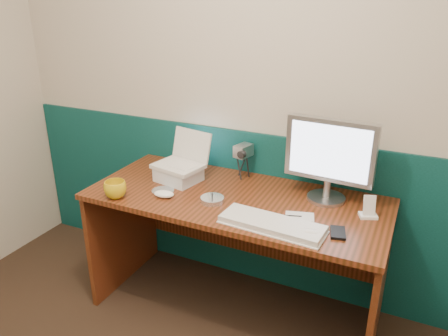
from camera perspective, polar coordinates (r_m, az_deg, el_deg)
The scene contains 18 objects.
back_wall at distance 2.50m, azimuth 5.79°, elevation 9.95°, with size 3.50×0.04×2.50m, color #B9AE9C.
wainscot at distance 2.74m, azimuth 5.10°, elevation -5.60°, with size 3.48×0.02×1.00m, color #07302E.
desk at distance 2.53m, azimuth 1.48°, elevation -11.42°, with size 1.60×0.70×0.75m, color #3A1D0A.
laptop_riser at distance 2.53m, azimuth -5.97°, elevation -0.82°, with size 0.23×0.19×0.08m, color silver.
laptop at distance 2.48m, azimuth -6.10°, elevation 2.37°, with size 0.26×0.20×0.22m, color silver, non-canonical shape.
monitor at distance 2.28m, azimuth 13.64°, elevation 1.11°, with size 0.45×0.13×0.45m, color #A5A5A9, non-canonical shape.
keyboard at distance 2.05m, azimuth 6.29°, elevation -7.38°, with size 0.49×0.16×0.03m, color silver.
mouse_right at distance 2.00m, azimuth 11.31°, elevation -8.47°, with size 0.12×0.07×0.04m, color silver.
mouse_left at distance 2.35m, azimuth -7.85°, elevation -3.38°, with size 0.11×0.07×0.04m, color white.
mug at distance 2.38m, azimuth -14.02°, elevation -2.74°, with size 0.12×0.12×0.09m, color gold.
camcorder at distance 2.55m, azimuth 2.53°, elevation 0.84°, with size 0.09×0.13×0.20m, color #A4A4A8, non-canonical shape.
cd_spindle at distance 2.28m, azimuth -1.54°, elevation -4.14°, with size 0.12×0.12×0.03m, color silver.
cd_loose_a at distance 2.43m, azimuth -7.99°, elevation -2.91°, with size 0.12×0.12×0.00m, color #B0B8C0.
pen at distance 2.16m, azimuth 8.29°, elevation -6.18°, with size 0.01×0.01×0.14m, color black.
papers at distance 2.17m, azimuth 9.85°, elevation -6.24°, with size 0.14×0.09×0.00m, color silver.
dock at distance 2.25m, azimuth 18.29°, elevation -5.93°, with size 0.08×0.06×0.02m, color white.
music_player at distance 2.22m, azimuth 18.46°, elevation -4.63°, with size 0.06×0.01×0.10m, color white.
pda at distance 2.06m, azimuth 14.65°, elevation -8.18°, with size 0.07×0.11×0.01m, color black.
Camera 1 is at (0.81, -0.55, 1.77)m, focal length 35.00 mm.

